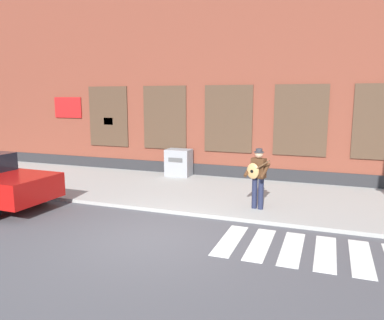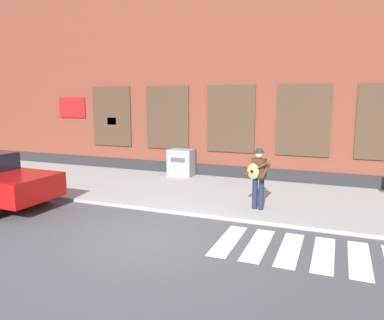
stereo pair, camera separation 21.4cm
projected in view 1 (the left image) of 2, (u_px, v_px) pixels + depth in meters
ground_plane at (153, 238)px, 8.50m from camera, size 160.00×160.00×0.00m
sidewalk at (209, 193)px, 12.35m from camera, size 28.00×4.79×0.10m
building_backdrop at (241, 70)px, 15.71m from camera, size 28.00×4.06×8.60m
crosswalk at (361, 258)px, 7.44m from camera, size 5.78×1.90×0.01m
busker at (257, 175)px, 10.23m from camera, size 0.72×0.65×1.68m
utility_box at (179, 163)px, 14.69m from camera, size 0.96×0.69×1.05m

